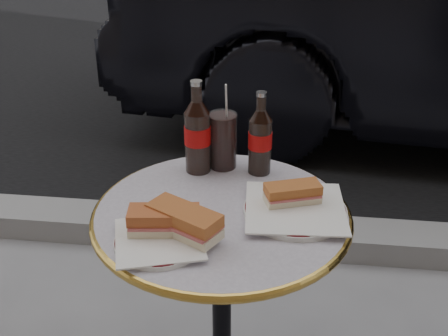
# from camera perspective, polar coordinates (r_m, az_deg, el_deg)

# --- Properties ---
(asphalt_road) EXTENTS (40.00, 8.00, 0.00)m
(asphalt_road) POSITION_cam_1_polar(r_m,az_deg,el_deg) (6.30, 5.61, 14.48)
(asphalt_road) COLOR black
(asphalt_road) RESTS_ON ground
(curb) EXTENTS (40.00, 0.20, 0.12)m
(curb) POSITION_cam_1_polar(r_m,az_deg,el_deg) (2.47, 2.39, -6.66)
(curb) COLOR gray
(curb) RESTS_ON ground
(bistro_table) EXTENTS (0.62, 0.62, 0.73)m
(bistro_table) POSITION_cam_1_polar(r_m,az_deg,el_deg) (1.57, -0.23, -15.69)
(bistro_table) COLOR #BAB2C4
(bistro_table) RESTS_ON ground
(plate_left) EXTENTS (0.22, 0.22, 0.01)m
(plate_left) POSITION_cam_1_polar(r_m,az_deg,el_deg) (1.23, -6.59, -7.44)
(plate_left) COLOR white
(plate_left) RESTS_ON bistro_table
(plate_right) EXTENTS (0.27, 0.27, 0.01)m
(plate_right) POSITION_cam_1_polar(r_m,az_deg,el_deg) (1.34, 7.22, -4.31)
(plate_right) COLOR silver
(plate_right) RESTS_ON bistro_table
(sandwich_left_a) EXTENTS (0.16, 0.09, 0.05)m
(sandwich_left_a) POSITION_cam_1_polar(r_m,az_deg,el_deg) (1.24, -6.12, -5.44)
(sandwich_left_a) COLOR #AE552C
(sandwich_left_a) RESTS_ON plate_left
(sandwich_left_b) EXTENTS (0.18, 0.15, 0.06)m
(sandwich_left_b) POSITION_cam_1_polar(r_m,az_deg,el_deg) (1.23, -4.05, -5.54)
(sandwich_left_b) COLOR #AF5C2C
(sandwich_left_b) RESTS_ON plate_left
(sandwich_right) EXTENTS (0.14, 0.10, 0.05)m
(sandwich_right) POSITION_cam_1_polar(r_m,az_deg,el_deg) (1.34, 6.97, -2.68)
(sandwich_right) COLOR #B05F2C
(sandwich_right) RESTS_ON plate_right
(cola_bottle_left) EXTENTS (0.08, 0.08, 0.25)m
(cola_bottle_left) POSITION_cam_1_polar(r_m,az_deg,el_deg) (1.46, -2.73, 4.18)
(cola_bottle_left) COLOR black
(cola_bottle_left) RESTS_ON bistro_table
(cola_bottle_right) EXTENTS (0.07, 0.07, 0.23)m
(cola_bottle_right) POSITION_cam_1_polar(r_m,az_deg,el_deg) (1.46, 3.71, 3.57)
(cola_bottle_right) COLOR black
(cola_bottle_right) RESTS_ON bistro_table
(cola_glass) EXTENTS (0.09, 0.09, 0.16)m
(cola_glass) POSITION_cam_1_polar(r_m,az_deg,el_deg) (1.50, -0.13, 2.82)
(cola_glass) COLOR black
(cola_glass) RESTS_ON bistro_table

